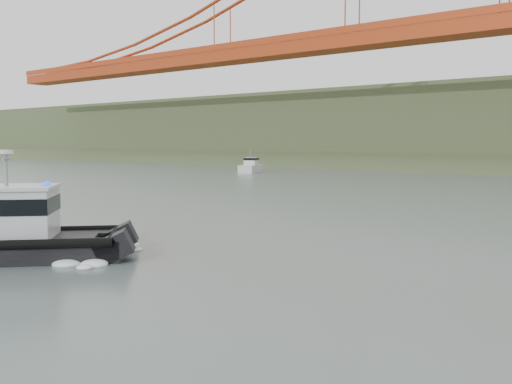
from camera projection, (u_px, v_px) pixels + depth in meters
ground at (104, 261)px, 23.51m from camera, size 400.00×400.00×0.00m
patrol_boat at (8, 231)px, 23.79m from camera, size 9.23×9.47×4.71m
motorboat at (251, 167)px, 91.01m from camera, size 4.85×7.19×3.77m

